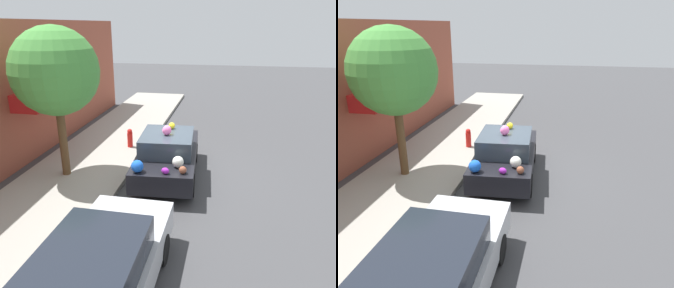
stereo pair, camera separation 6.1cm
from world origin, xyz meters
TOP-DOWN VIEW (x-y plane):
  - ground_plane at (0.00, 0.00)m, footprint 60.00×60.00m
  - sidewalk_curb at (0.00, 2.70)m, footprint 24.00×3.20m
  - building_facade at (0.05, 4.92)m, footprint 18.00×1.20m
  - street_tree at (-0.74, 2.96)m, footprint 2.47×2.47m
  - fire_hydrant at (1.90, 1.73)m, footprint 0.20×0.20m
  - art_car at (-0.03, -0.07)m, footprint 4.05×1.98m
  - parked_car_plain at (-5.33, 0.07)m, footprint 4.39×1.74m

SIDE VIEW (x-z plane):
  - ground_plane at x=0.00m, z-range 0.00..0.00m
  - sidewalk_curb at x=0.00m, z-range 0.00..0.15m
  - fire_hydrant at x=1.90m, z-range 0.14..0.84m
  - parked_car_plain at x=-5.33m, z-range 0.02..1.43m
  - art_car at x=-0.03m, z-range -0.11..1.62m
  - building_facade at x=0.05m, z-range -0.01..4.64m
  - street_tree at x=-0.74m, z-range 1.07..5.43m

